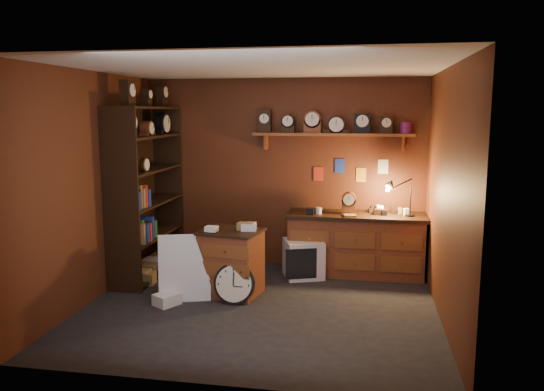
{
  "coord_description": "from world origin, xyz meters",
  "views": [
    {
      "loc": [
        1.14,
        -5.73,
        2.23
      ],
      "look_at": [
        0.08,
        0.35,
        1.25
      ],
      "focal_mm": 35.0,
      "sensor_mm": 36.0,
      "label": 1
    }
  ],
  "objects": [
    {
      "name": "floor_box_c",
      "position": [
        -1.41,
        1.01,
        0.09
      ],
      "size": [
        0.3,
        0.27,
        0.18
      ],
      "primitive_type": "cube",
      "rotation": [
        0.0,
        0.0,
        0.32
      ],
      "color": "olive",
      "rests_on": "ground"
    },
    {
      "name": "white_panel",
      "position": [
        -0.93,
        0.08,
        0.0
      ],
      "size": [
        0.63,
        0.34,
        0.81
      ],
      "primitive_type": "cube",
      "rotation": [
        -0.17,
        0.0,
        0.3
      ],
      "color": "silver",
      "rests_on": "ground"
    },
    {
      "name": "low_cabinet",
      "position": [
        -0.43,
        0.37,
        0.44
      ],
      "size": [
        0.8,
        0.72,
        0.9
      ],
      "rotation": [
        0.0,
        0.0,
        -0.19
      ],
      "color": "brown",
      "rests_on": "ground"
    },
    {
      "name": "floor_box_a",
      "position": [
        -1.65,
        0.55,
        0.08
      ],
      "size": [
        0.27,
        0.23,
        0.16
      ],
      "primitive_type": "cube",
      "rotation": [
        0.0,
        0.0,
        0.06
      ],
      "color": "olive",
      "rests_on": "ground"
    },
    {
      "name": "floor_box_b",
      "position": [
        -1.09,
        -0.12,
        0.07
      ],
      "size": [
        0.33,
        0.35,
        0.13
      ],
      "primitive_type": "cube",
      "rotation": [
        0.0,
        0.0,
        -0.56
      ],
      "color": "white",
      "rests_on": "ground"
    },
    {
      "name": "room_shell",
      "position": [
        0.04,
        0.11,
        1.72
      ],
      "size": [
        4.02,
        3.62,
        2.71
      ],
      "color": "#562814",
      "rests_on": "ground"
    },
    {
      "name": "shelving_unit",
      "position": [
        -1.79,
        0.98,
        1.25
      ],
      "size": [
        0.47,
        1.6,
        2.58
      ],
      "color": "black",
      "rests_on": "ground"
    },
    {
      "name": "floor",
      "position": [
        0.0,
        0.0,
        0.0
      ],
      "size": [
        4.0,
        4.0,
        0.0
      ],
      "primitive_type": "plane",
      "color": "black",
      "rests_on": "ground"
    },
    {
      "name": "big_round_clock",
      "position": [
        -0.32,
        0.07,
        0.24
      ],
      "size": [
        0.49,
        0.16,
        0.49
      ],
      "color": "black",
      "rests_on": "ground"
    },
    {
      "name": "workbench",
      "position": [
        1.05,
        1.47,
        0.47
      ],
      "size": [
        1.87,
        0.66,
        1.36
      ],
      "color": "brown",
      "rests_on": "ground"
    },
    {
      "name": "mini_fridge",
      "position": [
        0.36,
        1.22,
        0.25
      ],
      "size": [
        0.63,
        0.65,
        0.51
      ],
      "rotation": [
        0.0,
        0.0,
        0.35
      ],
      "color": "silver",
      "rests_on": "ground"
    }
  ]
}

